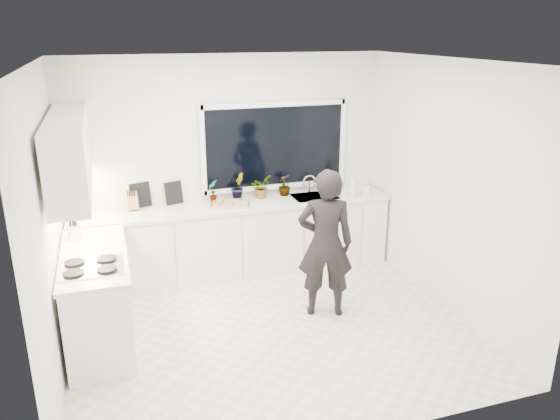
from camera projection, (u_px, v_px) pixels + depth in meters
name	position (u px, v px, depth m)	size (l,w,h in m)	color
floor	(270.00, 329.00, 5.71)	(4.00, 3.50, 0.02)	beige
wall_back	(229.00, 164.00, 6.87)	(4.00, 0.02, 2.70)	white
wall_left	(46.00, 228.00, 4.69)	(0.02, 3.50, 2.70)	white
wall_right	(448.00, 188.00, 5.87)	(0.02, 3.50, 2.70)	white
ceiling	(268.00, 60.00, 4.85)	(4.00, 3.50, 0.02)	white
window	(275.00, 146.00, 6.95)	(1.80, 0.02, 1.00)	black
base_cabinets_back	(236.00, 240.00, 6.88)	(3.92, 0.58, 0.88)	white
base_cabinets_left	(98.00, 298.00, 5.40)	(0.58, 1.60, 0.88)	white
countertop_back	(236.00, 206.00, 6.72)	(3.94, 0.62, 0.04)	silver
countertop_left	(93.00, 256.00, 5.25)	(0.62, 1.60, 0.04)	silver
upper_cabinets	(70.00, 152.00, 5.23)	(0.34, 2.10, 0.70)	white
sink	(315.00, 200.00, 7.05)	(0.58, 0.42, 0.14)	silver
faucet	(309.00, 184.00, 7.18)	(0.03, 0.03, 0.22)	silver
stovetop	(91.00, 267.00, 4.92)	(0.56, 0.48, 0.03)	black
person	(325.00, 244.00, 5.77)	(0.59, 0.39, 1.63)	black
pizza_tray	(230.00, 204.00, 6.67)	(0.47, 0.35, 0.03)	#B1B0B5
pizza	(230.00, 203.00, 6.67)	(0.43, 0.31, 0.01)	#B12C17
watering_can	(324.00, 187.00, 7.21)	(0.14, 0.14, 0.13)	#123EAF
paper_towel_roll	(76.00, 206.00, 6.23)	(0.11, 0.11, 0.26)	white
knife_block	(132.00, 201.00, 6.46)	(0.13, 0.10, 0.22)	#9E6549
utensil_crock	(74.00, 232.00, 5.57)	(0.13, 0.13, 0.16)	#ACACB0
picture_frame_large	(174.00, 193.00, 6.69)	(0.22, 0.02, 0.28)	black
picture_frame_small	(141.00, 195.00, 6.57)	(0.25, 0.02, 0.30)	black
herb_plants	(253.00, 187.00, 6.90)	(1.10, 0.34, 0.34)	#26662D
soap_bottles	(357.00, 186.00, 7.01)	(0.31, 0.13, 0.30)	#D8BF66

